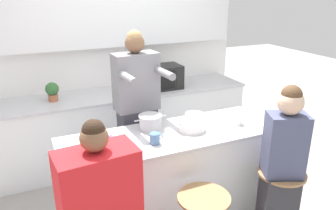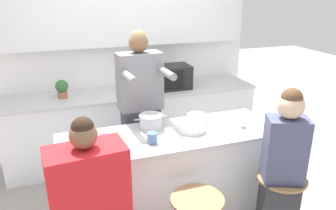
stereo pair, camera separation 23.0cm
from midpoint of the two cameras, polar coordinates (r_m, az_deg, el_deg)
wall_back at (r=4.36m, az=-5.87°, el=11.61°), size 3.45×0.22×2.70m
back_counter at (r=4.34m, az=-4.34°, el=-3.27°), size 3.20×0.68×0.91m
kitchen_island at (r=3.15m, az=2.56°, el=-12.62°), size 1.98×0.68×0.93m
bar_stool_rightmost at (r=3.15m, az=20.78°, el=-15.96°), size 0.41×0.41×0.65m
person_cooking at (r=3.38m, az=-2.80°, el=-2.35°), size 0.47×0.56×1.78m
person_seated_near at (r=2.97m, az=21.31°, el=-11.37°), size 0.38×0.36×1.44m
cooking_pot at (r=3.01m, az=-0.83°, el=-2.93°), size 0.30×0.22×0.13m
fruit_bowl at (r=2.98m, az=6.42°, el=-3.89°), size 0.24×0.24×0.08m
mixing_bowl_steel at (r=3.21m, az=7.06°, el=-2.24°), size 0.18×0.18×0.07m
coffee_cup_near at (r=3.15m, az=14.71°, el=-3.09°), size 0.10×0.07×0.08m
coffee_cup_far at (r=2.74m, az=-0.34°, el=-5.80°), size 0.12×0.09×0.09m
juice_carton at (r=2.61m, az=-8.43°, el=-6.65°), size 0.07×0.07×0.17m
microwave at (r=4.25m, az=2.10°, el=4.89°), size 0.48×0.34×0.30m
potted_plant at (r=4.03m, az=-16.45°, el=2.82°), size 0.15×0.15×0.22m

